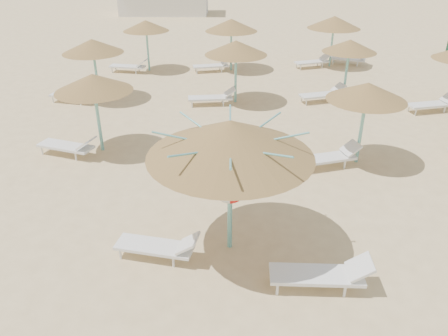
{
  "coord_description": "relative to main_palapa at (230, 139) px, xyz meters",
  "views": [
    {
      "loc": [
        0.06,
        -8.45,
        6.51
      ],
      "look_at": [
        -0.04,
        1.35,
        1.3
      ],
      "focal_mm": 35.0,
      "sensor_mm": 36.0,
      "label": 1
    }
  ],
  "objects": [
    {
      "name": "main_palapa",
      "position": [
        0.0,
        0.0,
        0.0
      ],
      "size": [
        3.58,
        3.58,
        3.21
      ],
      "color": "#66B2AB",
      "rests_on": "ground"
    },
    {
      "name": "lounger_main_a",
      "position": [
        -1.58,
        -0.43,
        -2.46
      ],
      "size": [
        1.99,
        0.95,
        0.69
      ],
      "rotation": [
        0.0,
        0.0,
        -0.21
      ],
      "color": "silver",
      "rests_on": "ground"
    },
    {
      "name": "palapa_field",
      "position": [
        1.94,
        10.69,
        -0.49
      ],
      "size": [
        19.39,
        14.6,
        2.72
      ],
      "color": "#66B2AB",
      "rests_on": "ground"
    },
    {
      "name": "ground",
      "position": [
        -0.11,
        0.17,
        -2.79
      ],
      "size": [
        120.0,
        120.0,
        0.0
      ],
      "primitive_type": "plane",
      "color": "#D5B881",
      "rests_on": "ground"
    },
    {
      "name": "lounger_main_b",
      "position": [
        1.93,
        -1.34,
        -2.44
      ],
      "size": [
        2.09,
        0.69,
        0.75
      ],
      "rotation": [
        0.0,
        0.0,
        -0.03
      ],
      "color": "silver",
      "rests_on": "ground"
    }
  ]
}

